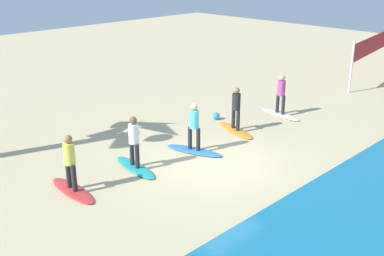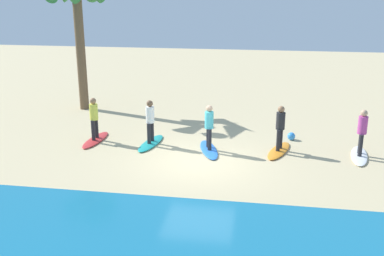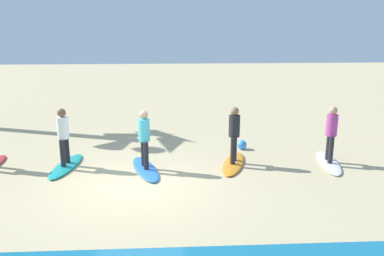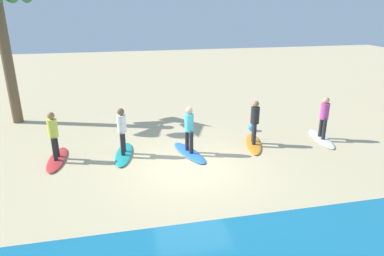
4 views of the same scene
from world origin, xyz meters
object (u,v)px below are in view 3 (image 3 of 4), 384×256
at_px(surfer_white, 331,130).
at_px(beach_ball, 242,145).
at_px(surfboard_white, 328,163).
at_px(surfer_blue, 144,135).
at_px(surfboard_blue, 145,169).
at_px(surfboard_teal, 66,166).
at_px(surfboard_orange, 233,163).
at_px(surfer_orange, 234,131).
at_px(surfer_teal, 63,133).

xyz_separation_m(surfer_white, beach_ball, (2.29, -1.53, -0.88)).
relative_size(surfboard_white, surfer_blue, 1.28).
relative_size(surfboard_blue, surfboard_teal, 1.00).
bearing_deg(surfer_blue, surfboard_orange, -173.32).
bearing_deg(surfer_orange, surfer_teal, -0.70).
bearing_deg(surfer_blue, surfer_white, -177.62).
bearing_deg(surfboard_orange, surfer_white, 105.58).
relative_size(surfboard_white, beach_ball, 6.86).
bearing_deg(surfboard_white, surfer_white, -95.06).
xyz_separation_m(surfer_white, surfboard_orange, (2.81, -0.08, -0.99)).
distance_m(surfboard_orange, surfboard_blue, 2.56).
bearing_deg(surfer_orange, surfboard_blue, 6.68).
height_order(surfboard_orange, beach_ball, beach_ball).
xyz_separation_m(surfer_teal, beach_ball, (-5.34, -1.39, -0.88)).
relative_size(surfboard_teal, surfer_teal, 1.28).
distance_m(surfboard_orange, surfboard_teal, 4.83).
relative_size(surfer_white, surfer_blue, 1.00).
bearing_deg(surfer_teal, surfboard_teal, 90.00).
bearing_deg(surfboard_blue, surfboard_white, 76.02).
distance_m(surfer_orange, surfer_teal, 4.83).
relative_size(surfer_orange, surfer_teal, 1.00).
distance_m(surfer_orange, surfboard_blue, 2.75).
xyz_separation_m(surfer_orange, surfer_teal, (4.83, -0.06, 0.00)).
xyz_separation_m(surfer_blue, beach_ball, (-3.06, -1.75, -0.88)).
bearing_deg(surfer_blue, surfboard_teal, -8.88).
xyz_separation_m(surfboard_white, surfer_white, (0.00, -0.00, 0.99)).
xyz_separation_m(surfer_white, surfer_orange, (2.81, -0.08, 0.00)).
distance_m(surfboard_white, surfer_white, 0.99).
relative_size(surfer_white, surfer_orange, 1.00).
bearing_deg(beach_ball, surfboard_orange, 70.61).
height_order(surfboard_white, beach_ball, beach_ball).
bearing_deg(beach_ball, surfer_orange, 70.61).
relative_size(surfboard_white, surfboard_blue, 1.00).
relative_size(surfboard_blue, surfer_blue, 1.28).
height_order(surfboard_orange, surfer_blue, surfer_blue).
bearing_deg(surfboard_blue, surfboard_orange, 80.32).
relative_size(surfer_white, surfer_teal, 1.00).
bearing_deg(surfboard_orange, surfer_blue, -66.21).
distance_m(surfboard_teal, surfer_teal, 0.99).
relative_size(surfboard_white, surfer_orange, 1.28).
xyz_separation_m(surfer_blue, surfer_teal, (2.29, -0.36, 0.00)).
relative_size(surfer_orange, surfboard_teal, 0.78).
bearing_deg(surfer_orange, surfer_white, 178.46).
xyz_separation_m(surfer_orange, surfboard_blue, (2.54, 0.30, -0.99)).
bearing_deg(surfboard_white, beach_ball, -114.68).
bearing_deg(surfer_orange, beach_ball, -109.39).
relative_size(surfboard_orange, surfer_orange, 1.28).
height_order(surfboard_teal, beach_ball, beach_ball).
distance_m(surfer_blue, surfboard_teal, 2.52).
distance_m(surfboard_orange, surfer_orange, 0.99).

